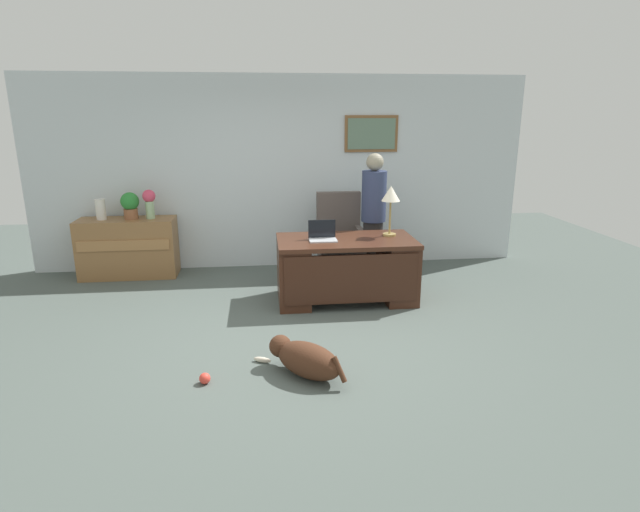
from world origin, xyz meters
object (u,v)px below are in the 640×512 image
Objects in this scene: desk at (346,268)px; credenza at (128,248)px; person_standing at (373,216)px; laptop at (322,235)px; dog_toy_bone at (262,360)px; vase_with_flowers at (149,201)px; potted_plant at (130,204)px; vase_empty at (101,209)px; dog_lying at (305,359)px; dog_toy_ball at (205,378)px; armchair at (340,240)px; desk_lamp at (391,197)px.

desk is 3.08m from credenza.
person_standing is 5.27× the size of laptop.
vase_with_flowers is at bearing 117.65° from dog_toy_bone.
laptop is 2.76m from potted_plant.
vase_empty is 3.60m from dog_toy_bone.
vase_with_flowers reaches higher than desk.
dog_lying is 3.79m from potted_plant.
person_standing reaches higher than dog_toy_ball.
vase_with_flowers reaches higher than armchair.
potted_plant reaches higher than dog_lying.
armchair is (2.88, -0.29, 0.10)m from credenza.
desk is 3.41m from vase_empty.
desk_lamp is at bearing 14.21° from desk.
desk is at bearing 50.68° from dog_toy_ball.
credenza is (-2.80, 1.28, -0.00)m from desk.
laptop is at bearing -110.12° from armchair.
potted_plant is (-3.20, 0.54, 0.13)m from person_standing.
dog_toy_bone is at bearing -57.23° from credenza.
person_standing is at bearing 56.35° from dog_toy_bone.
desk_lamp is 3.84m from vase_empty.
vase_with_flowers is at bearing 149.83° from laptop.
credenza is 2.90m from armchair.
vase_empty is (-3.59, 0.54, 0.07)m from person_standing.
laptop reaches higher than dog_toy_ball.
desk reaches higher than dog_toy_ball.
dog_lying is (-1.12, -2.52, -0.72)m from person_standing.
desk is at bearing 70.02° from dog_lying.
armchair is at bearing 69.88° from laptop.
person_standing reaches higher than desk.
desk is 0.96× the size of person_standing.
desk is 9.63× the size of dog_toy_bone.
dog_toy_bone is (1.46, -2.78, -1.01)m from vase_with_flowers.
dog_lying is (-0.72, -2.77, -0.35)m from armchair.
vase_empty is at bearing 171.41° from person_standing.
armchair is 2.86m from potted_plant.
laptop is 3.10m from vase_empty.
vase_empty is 3.61m from dog_toy_ball.
laptop is 2.54m from vase_with_flowers.
potted_plant is at bearing 174.00° from armchair.
armchair is 0.60m from person_standing.
armchair reaches higher than dog_toy_ball.
armchair is 2.62m from vase_with_flowers.
person_standing is 10.06× the size of dog_toy_bone.
potted_plant is at bearing 111.63° from dog_toy_ball.
vase_with_flowers is (-2.95, 0.54, 0.16)m from person_standing.
credenza is 13.66× the size of dog_toy_ball.
vase_with_flowers is 3.30m from dog_toy_bone.
armchair is at bearing 60.87° from dog_toy_ball.
desk is 2.41× the size of dog_lying.
person_standing is (3.28, -0.54, 0.47)m from credenza.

